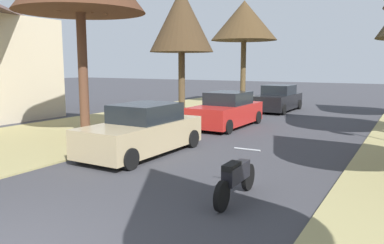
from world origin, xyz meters
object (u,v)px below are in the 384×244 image
Objects in this scene: parked_sedan_tan at (143,131)px; parked_motorcycle at (236,177)px; street_tree_left_mid_b at (181,21)px; street_tree_left_far at (244,21)px; parked_sedan_black at (278,99)px; parked_sedan_red at (227,111)px.

parked_motorcycle is (4.25, -2.39, -0.24)m from parked_sedan_tan.
street_tree_left_far is (0.38, 7.61, 0.69)m from street_tree_left_mid_b.
parked_sedan_black is 16.13m from parked_motorcycle.
parked_sedan_black is (3.78, 4.98, -4.37)m from street_tree_left_mid_b.
parked_sedan_tan is 13.20m from parked_sedan_black.
street_tree_left_far is at bearing 101.64° from parked_sedan_tan.
parked_sedan_red is 2.15× the size of parked_motorcycle.
street_tree_left_far is 3.47× the size of parked_motorcycle.
parked_motorcycle is (4.10, -15.60, -0.24)m from parked_sedan_black.
parked_sedan_tan is (3.64, -8.23, -4.37)m from street_tree_left_mid_b.
street_tree_left_far is 1.62× the size of parked_sedan_tan.
parked_sedan_black is (0.14, 7.01, 0.00)m from parked_sedan_red.
street_tree_left_mid_b is 10.00m from parked_sedan_tan.
street_tree_left_mid_b reaches higher than parked_sedan_tan.
street_tree_left_mid_b reaches higher than parked_motorcycle.
street_tree_left_mid_b is 1.53× the size of parked_sedan_black.
street_tree_left_mid_b is 7.63m from parked_sedan_black.
street_tree_left_mid_b reaches higher than parked_sedan_black.
parked_sedan_red is at bearing -29.09° from street_tree_left_mid_b.
parked_sedan_tan is at bearing -78.36° from street_tree_left_far.
parked_sedan_black is (0.14, 13.20, 0.00)m from parked_sedan_tan.
street_tree_left_far is at bearing 87.14° from street_tree_left_mid_b.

